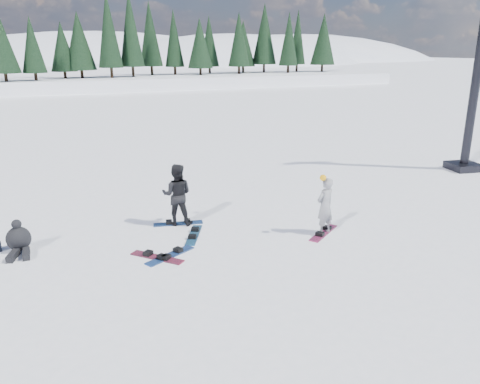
% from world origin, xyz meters
% --- Properties ---
extents(ground, '(420.00, 420.00, 0.00)m').
position_xyz_m(ground, '(0.00, 0.00, 0.00)').
color(ground, white).
rests_on(ground, ground).
extents(alpine_backdrop, '(412.50, 227.00, 53.20)m').
position_xyz_m(alpine_backdrop, '(-11.72, 189.16, -13.97)').
color(alpine_backdrop, white).
rests_on(alpine_backdrop, ground).
extents(lift_tower, '(2.26, 1.43, 8.19)m').
position_xyz_m(lift_tower, '(12.06, 4.21, 3.33)').
color(lift_tower, black).
rests_on(lift_tower, ground).
extents(snowboarder_woman, '(0.70, 0.56, 1.83)m').
position_xyz_m(snowboarder_woman, '(2.23, 0.31, 0.85)').
color(snowboarder_woman, '#9B9BA0').
rests_on(snowboarder_woman, ground).
extents(snowboarder_man, '(1.14, 1.04, 1.89)m').
position_xyz_m(snowboarder_man, '(-1.45, 2.73, 0.95)').
color(snowboarder_man, black).
rests_on(snowboarder_man, ground).
extents(seated_rider, '(0.71, 1.09, 0.88)m').
position_xyz_m(seated_rider, '(-5.88, 2.41, 0.34)').
color(seated_rider, black).
rests_on(seated_rider, ground).
extents(snowboard_woman, '(1.39, 1.09, 0.03)m').
position_xyz_m(snowboard_woman, '(2.23, 0.31, 0.01)').
color(snowboard_woman, '#9B2154').
rests_on(snowboard_woman, ground).
extents(snowboard_man, '(1.53, 0.59, 0.03)m').
position_xyz_m(snowboard_man, '(-1.45, 2.73, 0.01)').
color(snowboard_man, navy).
rests_on(snowboard_man, ground).
extents(snowboard_loose_a, '(0.92, 1.47, 0.03)m').
position_xyz_m(snowboard_loose_a, '(-1.29, 1.65, 0.01)').
color(snowboard_loose_a, '#16537E').
rests_on(snowboard_loose_a, ground).
extents(snowboard_loose_b, '(1.21, 1.31, 0.03)m').
position_xyz_m(snowboard_loose_b, '(-2.63, 0.58, 0.01)').
color(snowboard_loose_b, maroon).
rests_on(snowboard_loose_b, ground).
extents(snowboard_loose_c, '(1.46, 0.93, 0.03)m').
position_xyz_m(snowboard_loose_c, '(-2.29, 0.56, 0.01)').
color(snowboard_loose_c, navy).
rests_on(snowboard_loose_c, ground).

